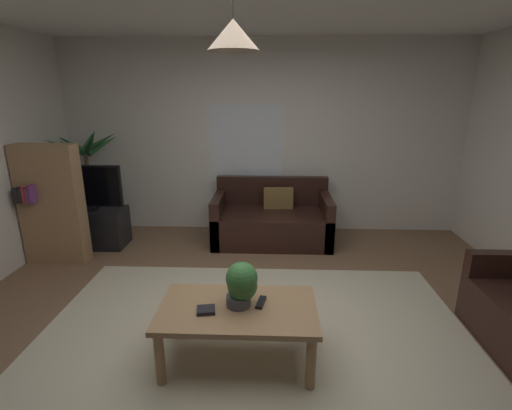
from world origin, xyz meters
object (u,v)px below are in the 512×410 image
at_px(couch_under_window, 272,221).
at_px(book_on_table_0, 206,310).
at_px(bookshelf_corner, 51,205).
at_px(potted_palm_corner, 89,182).
at_px(pendant_lamp, 233,35).
at_px(coffee_table, 238,315).
at_px(tv, 85,187).
at_px(remote_on_table_0, 261,302).
at_px(potted_plant_on_table, 242,283).
at_px(tv_stand, 91,227).

height_order(couch_under_window, book_on_table_0, couch_under_window).
distance_m(book_on_table_0, bookshelf_corner, 2.72).
distance_m(potted_palm_corner, bookshelf_corner, 0.88).
bearing_deg(pendant_lamp, bookshelf_corner, 144.08).
distance_m(coffee_table, tv, 3.03).
bearing_deg(remote_on_table_0, coffee_table, 28.98).
xyz_separation_m(potted_palm_corner, pendant_lamp, (2.26, -2.55, 1.51)).
xyz_separation_m(potted_plant_on_table, pendant_lamp, (-0.03, -0.02, 1.64)).
relative_size(remote_on_table_0, tv, 0.17).
bearing_deg(couch_under_window, book_on_table_0, -100.81).
xyz_separation_m(bookshelf_corner, pendant_lamp, (2.30, -1.67, 1.57)).
bearing_deg(couch_under_window, coffee_table, -96.03).
bearing_deg(pendant_lamp, tv, 134.87).
distance_m(coffee_table, book_on_table_0, 0.24).
bearing_deg(tv, coffee_table, -45.13).
bearing_deg(coffee_table, potted_palm_corner, 131.59).
relative_size(couch_under_window, remote_on_table_0, 9.68).
distance_m(book_on_table_0, potted_plant_on_table, 0.31).
bearing_deg(couch_under_window, pendant_lamp, -96.03).
relative_size(couch_under_window, potted_palm_corner, 1.00).
distance_m(coffee_table, bookshelf_corner, 2.86).
bearing_deg(potted_palm_corner, tv, -71.07).
bearing_deg(remote_on_table_0, bookshelf_corner, -21.67).
distance_m(coffee_table, pendant_lamp, 1.89).
bearing_deg(potted_plant_on_table, tv_stand, 135.30).
bearing_deg(tv_stand, potted_palm_corner, 109.87).
distance_m(coffee_table, tv_stand, 3.02).
bearing_deg(couch_under_window, potted_plant_on_table, -95.39).
distance_m(bookshelf_corner, pendant_lamp, 3.25).
bearing_deg(coffee_table, bookshelf_corner, 144.08).
relative_size(bookshelf_corner, pendant_lamp, 3.02).
height_order(potted_plant_on_table, bookshelf_corner, bookshelf_corner).
height_order(remote_on_table_0, pendant_lamp, pendant_lamp).
relative_size(remote_on_table_0, potted_palm_corner, 0.10).
height_order(potted_plant_on_table, potted_palm_corner, potted_palm_corner).
bearing_deg(coffee_table, potted_plant_on_table, 38.54).
xyz_separation_m(coffee_table, bookshelf_corner, (-2.30, 1.67, 0.32)).
xyz_separation_m(remote_on_table_0, tv_stand, (-2.28, 2.09, -0.21)).
height_order(book_on_table_0, potted_palm_corner, potted_palm_corner).
bearing_deg(bookshelf_corner, coffee_table, -35.92).
bearing_deg(tv_stand, book_on_table_0, -49.45).
height_order(coffee_table, potted_plant_on_table, potted_plant_on_table).
bearing_deg(pendant_lamp, couch_under_window, 83.97).
xyz_separation_m(book_on_table_0, potted_palm_corner, (-2.04, 2.62, 0.30)).
height_order(tv_stand, pendant_lamp, pendant_lamp).
relative_size(potted_plant_on_table, bookshelf_corner, 0.25).
bearing_deg(couch_under_window, tv, -173.17).
relative_size(coffee_table, potted_plant_on_table, 3.34).
bearing_deg(potted_palm_corner, coffee_table, -48.41).
height_order(couch_under_window, tv_stand, couch_under_window).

